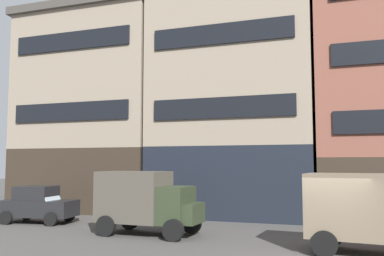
{
  "coord_description": "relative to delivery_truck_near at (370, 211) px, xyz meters",
  "views": [
    {
      "loc": [
        0.15,
        -13.36,
        2.97
      ],
      "look_at": [
        -5.16,
        2.13,
        4.37
      ],
      "focal_mm": 38.6,
      "sensor_mm": 36.0,
      "label": 1
    }
  ],
  "objects": [
    {
      "name": "building_far_left",
      "position": [
        -15.82,
        9.25,
        5.09
      ],
      "size": [
        9.77,
        7.25,
        12.96
      ],
      "color": "#33281E",
      "rests_on": "ground_plane"
    },
    {
      "name": "building_center_left",
      "position": [
        -6.51,
        9.25,
        6.7
      ],
      "size": [
        9.54,
        7.25,
        16.18
      ],
      "color": "black",
      "rests_on": "ground_plane"
    },
    {
      "name": "delivery_truck_near",
      "position": [
        0.0,
        0.0,
        0.0
      ],
      "size": [
        4.49,
        2.49,
        2.62
      ],
      "color": "#2D3823",
      "rests_on": "ground_plane"
    },
    {
      "name": "delivery_truck_far",
      "position": [
        -8.54,
        1.11,
        0.0
      ],
      "size": [
        4.42,
        2.3,
        2.62
      ],
      "color": "#2D3823",
      "rests_on": "ground_plane"
    },
    {
      "name": "sedan_dark",
      "position": [
        -15.13,
        2.46,
        -0.51
      ],
      "size": [
        3.86,
        2.2,
        1.83
      ],
      "color": "black",
      "rests_on": "ground_plane"
    }
  ]
}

